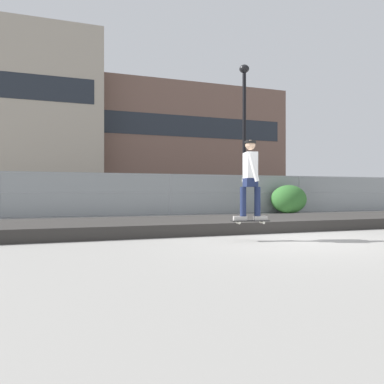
{
  "coord_description": "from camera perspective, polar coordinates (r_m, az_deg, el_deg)",
  "views": [
    {
      "loc": [
        -4.5,
        -6.73,
        1.02
      ],
      "look_at": [
        -0.23,
        5.59,
        1.03
      ],
      "focal_mm": 34.85,
      "sensor_mm": 36.0,
      "label": 1
    }
  ],
  "objects": [
    {
      "name": "ground_plane",
      "position": [
        8.16,
        14.68,
        -7.23
      ],
      "size": [
        120.0,
        120.0,
        0.0
      ],
      "primitive_type": "plane",
      "color": "gray"
    },
    {
      "name": "gravel_berm",
      "position": [
        10.61,
        6.07,
        -4.78
      ],
      "size": [
        15.97,
        3.08,
        0.29
      ],
      "primitive_type": "cube",
      "color": "#33302D",
      "rests_on": "ground_plane"
    },
    {
      "name": "skateboard",
      "position": [
        7.9,
        8.91,
        -4.41
      ],
      "size": [
        0.82,
        0.35,
        0.07
      ],
      "color": "black"
    },
    {
      "name": "skater",
      "position": [
        7.88,
        8.91,
        2.58
      ],
      "size": [
        0.73,
        0.61,
        1.68
      ],
      "color": "#B2ADA8",
      "rests_on": "skateboard"
    },
    {
      "name": "chain_fence",
      "position": [
        16.68,
        -3.45,
        -0.35
      ],
      "size": [
        27.39,
        0.06,
        1.85
      ],
      "color": "gray",
      "rests_on": "ground_plane"
    },
    {
      "name": "street_lamp",
      "position": [
        17.01,
        8.0,
        10.65
      ],
      "size": [
        0.44,
        0.44,
        6.7
      ],
      "color": "black",
      "rests_on": "ground_plane"
    },
    {
      "name": "parked_car_near",
      "position": [
        18.05,
        -17.93,
        -0.63
      ],
      "size": [
        4.51,
        2.16,
        1.66
      ],
      "color": "#566B4C",
      "rests_on": "ground_plane"
    },
    {
      "name": "parked_car_mid",
      "position": [
        19.7,
        0.84,
        -0.58
      ],
      "size": [
        4.47,
        2.08,
        1.66
      ],
      "color": "navy",
      "rests_on": "ground_plane"
    },
    {
      "name": "parked_car_far",
      "position": [
        22.6,
        16.2,
        -0.51
      ],
      "size": [
        4.49,
        2.14,
        1.66
      ],
      "color": "maroon",
      "rests_on": "ground_plane"
    },
    {
      "name": "office_block",
      "position": [
        49.36,
        -5.25,
        7.04
      ],
      "size": [
        31.21,
        11.81,
        14.23
      ],
      "color": "brown",
      "rests_on": "ground_plane"
    },
    {
      "name": "shrub_left",
      "position": [
        18.56,
        14.58,
        -1.07
      ],
      "size": [
        1.78,
        1.46,
        1.38
      ],
      "color": "#336B2D",
      "rests_on": "ground_plane"
    }
  ]
}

